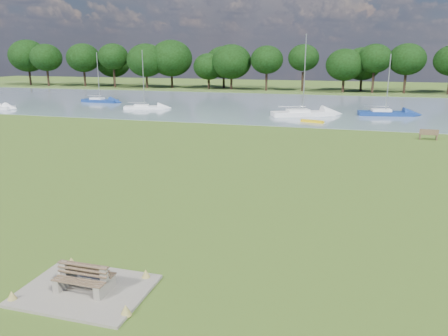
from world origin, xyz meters
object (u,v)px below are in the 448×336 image
(sailboat_1, at_px, (144,106))
(sailboat_4, at_px, (99,100))
(kayak, at_px, (312,121))
(sailboat_3, at_px, (302,112))
(riverbank_bench, at_px, (429,134))
(sailboat_6, at_px, (385,112))
(bench_pair, at_px, (84,278))

(sailboat_1, relative_size, sailboat_4, 1.04)
(kayak, height_order, sailboat_3, sailboat_3)
(sailboat_4, bearing_deg, sailboat_1, -27.32)
(riverbank_bench, distance_m, kayak, 13.54)
(kayak, distance_m, sailboat_1, 25.22)
(kayak, xyz_separation_m, sailboat_6, (8.44, 8.58, 0.35))
(kayak, xyz_separation_m, sailboat_3, (-1.78, 5.34, 0.37))
(sailboat_1, height_order, sailboat_6, sailboat_1)
(sailboat_6, bearing_deg, riverbank_bench, -88.83)
(kayak, relative_size, sailboat_4, 0.34)
(bench_pair, bearing_deg, sailboat_4, 121.08)
(bench_pair, bearing_deg, sailboat_6, 75.52)
(sailboat_4, bearing_deg, kayak, -17.36)
(bench_pair, distance_m, sailboat_1, 50.31)
(kayak, distance_m, sailboat_4, 37.60)
(riverbank_bench, bearing_deg, sailboat_1, 160.18)
(sailboat_6, bearing_deg, bench_pair, -113.25)
(sailboat_3, bearing_deg, sailboat_6, -6.63)
(riverbank_bench, distance_m, sailboat_3, 18.31)
(bench_pair, height_order, sailboat_4, sailboat_4)
(sailboat_4, relative_size, sailboat_6, 1.03)
(bench_pair, xyz_separation_m, sailboat_4, (-31.45, 52.18, -0.01))
(sailboat_1, xyz_separation_m, sailboat_6, (32.89, 2.37, 0.08))
(bench_pair, bearing_deg, kayak, 84.19)
(bench_pair, relative_size, sailboat_3, 0.18)
(kayak, distance_m, sailboat_6, 12.04)
(sailboat_3, height_order, sailboat_4, sailboat_3)
(riverbank_bench, relative_size, sailboat_6, 0.22)
(sailboat_1, bearing_deg, kayak, -32.89)
(kayak, bearing_deg, sailboat_6, 62.35)
(riverbank_bench, relative_size, kayak, 0.62)
(riverbank_bench, relative_size, sailboat_3, 0.16)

